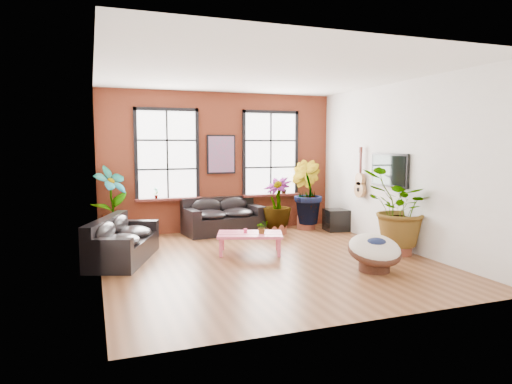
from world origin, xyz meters
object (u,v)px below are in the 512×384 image
Objects in this scene: sofa_left at (121,241)px; coffee_table at (250,236)px; sofa_back at (222,217)px; papasan_chair at (375,251)px.

sofa_left reaches higher than coffee_table.
sofa_back is 4.49m from papasan_chair.
sofa_back is 1.38× the size of coffee_table.
sofa_back is 3.20m from sofa_left.
coffee_table is (2.49, -0.31, -0.00)m from sofa_left.
sofa_left is 2.51m from coffee_table.
coffee_table is at bearing -98.64° from sofa_back.
papasan_chair is at bearing -76.80° from sofa_back.
sofa_left is at bearing -149.79° from sofa_back.
coffee_table is 1.37× the size of papasan_chair.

